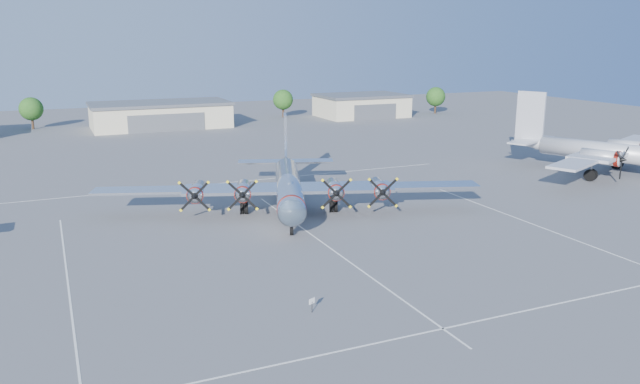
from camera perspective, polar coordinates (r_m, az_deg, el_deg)
name	(u,v)px	position (r m, az deg, el deg)	size (l,w,h in m)	color
ground	(311,234)	(60.19, -0.83, -3.90)	(260.00, 260.00, 0.00)	#59595C
parking_lines	(318,240)	(58.66, -0.16, -4.37)	(60.00, 50.08, 0.01)	silver
hangar_center	(161,115)	(137.51, -14.37, 6.87)	(28.60, 14.60, 5.40)	beige
hangar_east	(361,105)	(152.82, 3.81, 7.92)	(20.60, 14.60, 5.40)	beige
tree_west	(31,109)	(143.54, -24.90, 6.90)	(4.80, 4.80, 6.64)	#382619
tree_east	(283,100)	(150.88, -3.40, 8.42)	(4.80, 4.80, 6.64)	#382619
tree_far_east	(436,97)	(161.23, 10.53, 8.56)	(4.80, 4.80, 6.64)	#382619
main_bomber_b29	(289,209)	(69.35, -2.88, -1.52)	(41.07, 28.09, 9.08)	white
twin_engine_east	(594,173)	(95.67, 23.73, 1.59)	(34.22, 24.60, 10.85)	silver
info_placard	(312,303)	(43.43, -0.74, -10.07)	(0.51, 0.25, 1.03)	black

